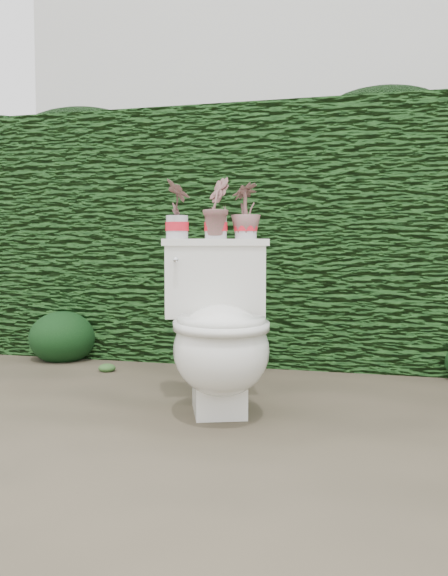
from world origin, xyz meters
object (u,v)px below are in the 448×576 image
(potted_plant_left, at_px, (177,211))
(potted_plant_right, at_px, (246,213))
(toilet, at_px, (219,334))
(potted_plant_center, at_px, (216,210))

(potted_plant_left, bearing_deg, potted_plant_right, -111.66)
(toilet, bearing_deg, potted_plant_center, 87.91)
(potted_plant_left, distance_m, potted_plant_right, 0.33)
(potted_plant_right, bearing_deg, potted_plant_center, -45.32)
(potted_plant_center, bearing_deg, potted_plant_left, 97.79)
(toilet, bearing_deg, potted_plant_right, 57.65)
(potted_plant_left, relative_size, potted_plant_right, 1.06)
(toilet, height_order, potted_plant_center, potted_plant_center)
(potted_plant_center, bearing_deg, potted_plant_right, -82.21)
(potted_plant_center, bearing_deg, toilet, -174.31)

